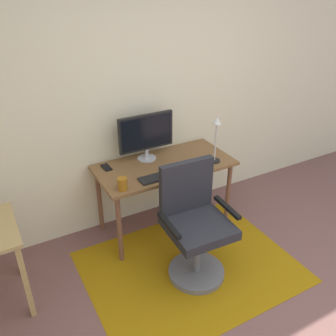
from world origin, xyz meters
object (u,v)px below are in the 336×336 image
desk_lamp (216,134)px  desk (165,171)px  monitor (146,134)px  cell_phone (106,167)px  coffee_cup (122,184)px  keyboard (162,176)px  office_chair (195,228)px  computer_mouse (189,167)px

desk_lamp → desk: bearing=157.2°
desk → desk_lamp: desk_lamp is taller
monitor → cell_phone: 0.48m
monitor → desk_lamp: bearing=-33.7°
desk → monitor: size_ratio=2.37×
monitor → coffee_cup: (-0.42, -0.41, -0.21)m
monitor → coffee_cup: bearing=-135.9°
desk → desk_lamp: 0.60m
keyboard → coffee_cup: 0.39m
desk → office_chair: (-0.09, -0.68, -0.19)m
monitor → keyboard: size_ratio=1.27×
desk → computer_mouse: bearing=-53.3°
computer_mouse → cell_phone: computer_mouse is taller
desk_lamp → office_chair: (-0.53, -0.50, -0.55)m
coffee_cup → desk_lamp: 0.99m
computer_mouse → cell_phone: (-0.66, 0.39, -0.01)m
keyboard → coffee_cup: coffee_cup is taller
office_chair → keyboard: bearing=98.4°
coffee_cup → cell_phone: 0.43m
keyboard → cell_phone: keyboard is taller
keyboard → cell_phone: size_ratio=3.07×
monitor → desk_lamp: monitor is taller
computer_mouse → desk: bearing=126.7°
desk → computer_mouse: computer_mouse is taller
keyboard → desk_lamp: (0.58, 0.02, 0.27)m
monitor → keyboard: bearing=-95.2°
computer_mouse → office_chair: (-0.23, -0.48, -0.28)m
monitor → office_chair: bearing=-89.2°
coffee_cup → keyboard: bearing=3.8°
desk_lamp → office_chair: bearing=-136.8°
coffee_cup → monitor: bearing=44.1°
cell_phone → office_chair: bearing=-66.4°
monitor → desk: bearing=-60.3°
desk_lamp → cell_phone: bearing=158.4°
desk_lamp → computer_mouse: bearing=-177.7°
coffee_cup → office_chair: size_ratio=0.11×
keyboard → office_chair: (0.05, -0.47, -0.28)m
coffee_cup → desk_lamp: bearing=2.9°
coffee_cup → desk_lamp: size_ratio=0.24×
keyboard → desk_lamp: 0.64m
cell_phone → coffee_cup: bearing=-93.9°
desk → coffee_cup: (-0.52, -0.23, 0.13)m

